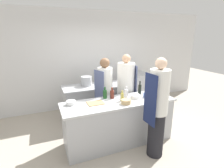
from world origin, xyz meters
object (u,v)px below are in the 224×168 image
object	(u,v)px
chef_at_stove	(126,91)
bottle_olive_oil	(140,89)
bowl_mixing_large	(126,102)
bottle_vinegar	(112,94)
oven_range	(135,88)
bottle_sauce	(122,97)
cup	(145,95)
bowl_ceramic_blue	(71,103)
chef_at_pass_far	(105,94)
chef_at_prep_near	(157,109)
stockpot	(86,81)
bowl_prep_small	(135,96)
bottle_wine	(126,93)
bottle_cooking_oil	(154,90)
bottle_water	(105,94)

from	to	relation	value
chef_at_stove	bottle_olive_oil	world-z (taller)	chef_at_stove
chef_at_stove	bowl_mixing_large	bearing A→B (deg)	-13.75
bottle_vinegar	oven_range	bearing A→B (deg)	47.08
bottle_sauce	chef_at_stove	bearing A→B (deg)	57.57
bottle_vinegar	bottle_sauce	bearing A→B (deg)	-57.76
chef_at_stove	cup	world-z (taller)	chef_at_stove
bowl_ceramic_blue	bottle_vinegar	bearing A→B (deg)	1.37
cup	chef_at_pass_far	bearing A→B (deg)	136.83
chef_at_prep_near	stockpot	xyz separation A→B (m)	(-0.73, 1.92, 0.10)
cup	chef_at_prep_near	bearing A→B (deg)	-104.42
bottle_olive_oil	bowl_ceramic_blue	xyz separation A→B (m)	(-1.46, -0.01, -0.08)
chef_at_pass_far	bowl_ceramic_blue	world-z (taller)	chef_at_pass_far
bottle_sauce	bowl_ceramic_blue	size ratio (longest dim) A/B	1.19
bottle_vinegar	bowl_prep_small	size ratio (longest dim) A/B	1.12
bottle_olive_oil	chef_at_prep_near	bearing A→B (deg)	-99.60
chef_at_stove	bottle_vinegar	bearing A→B (deg)	-37.39
bottle_wine	bottle_cooking_oil	xyz separation A→B (m)	(0.65, -0.03, -0.01)
chef_at_stove	stockpot	bearing A→B (deg)	-117.40
bottle_vinegar	bowl_prep_small	world-z (taller)	bottle_vinegar
chef_at_pass_far	bottle_water	world-z (taller)	chef_at_pass_far
bottle_water	bowl_ceramic_blue	bearing A→B (deg)	-174.40
bottle_wine	chef_at_prep_near	bearing A→B (deg)	-75.61
oven_range	bottle_olive_oil	distance (m)	1.88
bottle_vinegar	bowl_prep_small	distance (m)	0.47
chef_at_prep_near	bottle_sauce	distance (m)	0.72
oven_range	bottle_vinegar	size ratio (longest dim) A/B	4.21
bottle_vinegar	bottle_cooking_oil	distance (m)	0.95
bottle_water	bowl_prep_small	world-z (taller)	bottle_water
bottle_vinegar	bowl_ceramic_blue	bearing A→B (deg)	-178.63
oven_range	stockpot	size ratio (longest dim) A/B	3.53
bottle_olive_oil	bowl_prep_small	world-z (taller)	bottle_olive_oil
bottle_vinegar	stockpot	xyz separation A→B (m)	(-0.24, 1.10, 0.03)
bottle_water	bowl_prep_small	size ratio (longest dim) A/B	1.17
chef_at_prep_near	bowl_ceramic_blue	size ratio (longest dim) A/B	10.10
chef_at_pass_far	bottle_cooking_oil	distance (m)	1.07
oven_range	bottle_sauce	xyz separation A→B (m)	(-1.35, -1.78, 0.49)
chef_at_prep_near	bowl_ceramic_blue	world-z (taller)	chef_at_prep_near
chef_at_prep_near	cup	size ratio (longest dim) A/B	20.09
chef_at_prep_near	chef_at_stove	bearing A→B (deg)	-3.92
bottle_wine	cup	size ratio (longest dim) A/B	2.49
chef_at_stove	bottle_wine	bearing A→B (deg)	-13.40
bottle_cooking_oil	bottle_sauce	distance (m)	0.84
oven_range	cup	size ratio (longest dim) A/B	10.71
bottle_water	stockpot	world-z (taller)	bottle_water
bottle_vinegar	bowl_prep_small	xyz separation A→B (m)	(0.43, -0.17, -0.05)
bottle_sauce	bottle_water	bearing A→B (deg)	136.59
chef_at_pass_far	bowl_mixing_large	bearing A→B (deg)	168.01
oven_range	bottle_wine	distance (m)	2.07
chef_at_pass_far	chef_at_prep_near	bearing A→B (deg)	-179.26
chef_at_prep_near	bowl_prep_small	world-z (taller)	chef_at_prep_near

